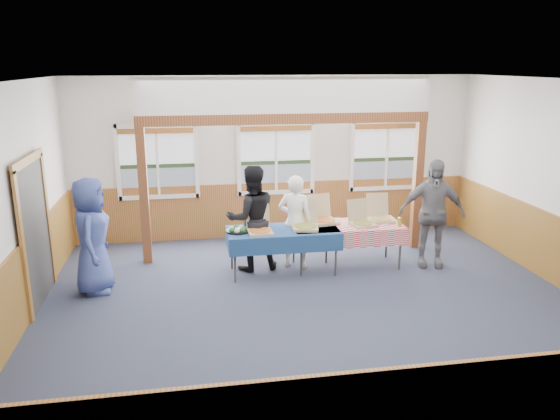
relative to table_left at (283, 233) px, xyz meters
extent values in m
plane|color=#272D40|center=(0.22, -1.41, -0.70)|extent=(8.00, 8.00, 0.00)
plane|color=white|center=(0.22, -1.41, 2.50)|extent=(8.00, 8.00, 0.00)
plane|color=silver|center=(0.22, 2.09, 0.90)|extent=(8.00, 0.00, 8.00)
plane|color=silver|center=(0.22, -4.91, 0.90)|extent=(8.00, 0.00, 8.00)
plane|color=silver|center=(-3.78, -1.41, 0.90)|extent=(0.00, 8.00, 8.00)
cube|color=brown|center=(0.22, 2.07, -0.15)|extent=(7.98, 0.05, 1.10)
cube|color=brown|center=(-3.75, -1.41, -0.15)|extent=(0.05, 6.98, 1.10)
cube|color=#353535|center=(-3.74, -0.51, 0.35)|extent=(0.06, 1.30, 2.10)
cube|color=white|center=(-2.08, 2.03, 0.21)|extent=(1.52, 0.05, 0.08)
cube|color=white|center=(-2.08, 2.03, 1.59)|extent=(1.52, 0.05, 0.08)
cube|color=white|center=(-2.82, 2.03, 0.90)|extent=(0.08, 0.05, 1.46)
cube|color=white|center=(-1.34, 2.03, 0.90)|extent=(0.08, 0.05, 1.46)
cube|color=white|center=(-2.08, 2.03, 0.90)|extent=(0.05, 0.05, 1.30)
cube|color=slate|center=(-2.08, 2.07, 0.51)|extent=(1.40, 0.02, 0.52)
cube|color=#22381C|center=(-2.08, 2.07, 0.81)|extent=(1.40, 0.02, 0.08)
cube|color=#B6BCC5|center=(-2.08, 2.07, 1.20)|extent=(1.40, 0.02, 0.70)
cube|color=brown|center=(-2.08, 2.01, 1.49)|extent=(1.40, 0.07, 0.10)
cube|color=white|center=(0.22, 2.03, 0.21)|extent=(1.52, 0.05, 0.08)
cube|color=white|center=(0.22, 2.03, 1.59)|extent=(1.52, 0.05, 0.08)
cube|color=white|center=(-0.52, 2.03, 0.90)|extent=(0.08, 0.05, 1.46)
cube|color=white|center=(0.96, 2.03, 0.90)|extent=(0.08, 0.05, 1.46)
cube|color=white|center=(0.22, 2.03, 0.90)|extent=(0.05, 0.05, 1.30)
cube|color=slate|center=(0.22, 2.07, 0.51)|extent=(1.40, 0.02, 0.52)
cube|color=#22381C|center=(0.22, 2.07, 0.81)|extent=(1.40, 0.02, 0.08)
cube|color=#B6BCC5|center=(0.22, 2.07, 1.20)|extent=(1.40, 0.02, 0.70)
cube|color=brown|center=(0.22, 2.01, 1.49)|extent=(1.40, 0.07, 0.10)
cube|color=white|center=(2.52, 2.03, 0.21)|extent=(1.52, 0.05, 0.08)
cube|color=white|center=(2.52, 2.03, 1.59)|extent=(1.52, 0.05, 0.08)
cube|color=white|center=(1.78, 2.03, 0.90)|extent=(0.08, 0.05, 1.46)
cube|color=white|center=(3.26, 2.03, 0.90)|extent=(0.08, 0.05, 1.46)
cube|color=white|center=(2.52, 2.03, 0.90)|extent=(0.05, 0.05, 1.30)
cube|color=slate|center=(2.52, 2.07, 0.51)|extent=(1.40, 0.02, 0.52)
cube|color=#22381C|center=(2.52, 2.07, 0.81)|extent=(1.40, 0.02, 0.08)
cube|color=#B6BCC5|center=(2.52, 2.07, 1.20)|extent=(1.40, 0.02, 0.70)
cube|color=brown|center=(2.52, 2.01, 1.49)|extent=(1.40, 0.07, 0.10)
cube|color=#572F13|center=(-2.28, 0.89, 0.50)|extent=(0.15, 0.15, 2.40)
cube|color=#572F13|center=(2.72, 0.89, 0.50)|extent=(0.15, 0.15, 2.40)
cube|color=#572F13|center=(0.22, 0.89, 1.79)|extent=(5.15, 0.18, 0.18)
cylinder|color=#353535|center=(-0.83, -0.31, -0.34)|extent=(0.04, 0.04, 0.73)
cylinder|color=#353535|center=(-0.83, 0.31, -0.34)|extent=(0.04, 0.04, 0.73)
cylinder|color=#353535|center=(0.83, -0.31, -0.34)|extent=(0.04, 0.04, 0.73)
cylinder|color=#353535|center=(0.83, 0.31, -0.34)|extent=(0.04, 0.04, 0.73)
cube|color=#353535|center=(0.00, 0.00, 0.03)|extent=(1.93, 1.24, 0.03)
cube|color=navy|center=(0.00, 0.00, 0.05)|extent=(2.00, 1.31, 0.01)
cube|color=navy|center=(0.00, -0.40, -0.09)|extent=(1.77, 0.55, 0.28)
cube|color=navy|center=(0.00, 0.40, -0.09)|extent=(1.77, 0.55, 0.28)
cylinder|color=#353535|center=(0.27, -0.22, -0.34)|extent=(0.04, 0.04, 0.73)
cylinder|color=#353535|center=(0.27, 0.43, -0.34)|extent=(0.04, 0.04, 0.73)
cylinder|color=#353535|center=(1.99, -0.22, -0.34)|extent=(0.04, 0.04, 0.73)
cylinder|color=#353535|center=(1.99, 0.43, -0.34)|extent=(0.04, 0.04, 0.73)
cube|color=#353535|center=(1.13, 0.10, 0.03)|extent=(1.99, 1.39, 0.03)
cube|color=#B41227|center=(1.13, 0.10, 0.05)|extent=(2.07, 1.47, 0.01)
cube|color=#B41227|center=(1.13, -0.31, -0.09)|extent=(1.76, 0.71, 0.28)
cube|color=#B41227|center=(1.13, 0.52, -0.09)|extent=(1.76, 0.71, 0.28)
cube|color=tan|center=(-0.40, -0.15, 0.08)|extent=(0.40, 0.40, 0.04)
cylinder|color=#C67C2E|center=(-0.40, -0.15, 0.11)|extent=(0.35, 0.35, 0.01)
cube|color=tan|center=(-0.41, 0.08, 0.29)|extent=(0.39, 0.10, 0.38)
cube|color=tan|center=(0.35, 0.12, 0.08)|extent=(0.41, 0.41, 0.04)
cylinder|color=#E2D168|center=(0.35, 0.12, 0.11)|extent=(0.36, 0.36, 0.01)
cube|color=tan|center=(0.33, 0.35, 0.29)|extent=(0.39, 0.12, 0.38)
cube|color=tan|center=(0.38, -0.04, 0.08)|extent=(0.49, 0.49, 0.05)
cylinder|color=gold|center=(0.38, -0.04, 0.11)|extent=(0.43, 0.43, 0.01)
cube|color=tan|center=(0.43, 0.21, 0.31)|extent=(0.43, 0.18, 0.41)
cube|color=tan|center=(0.78, 0.25, 0.08)|extent=(0.48, 0.48, 0.05)
cylinder|color=#C67C2E|center=(0.78, 0.25, 0.11)|extent=(0.42, 0.42, 0.01)
cube|color=tan|center=(0.74, 0.50, 0.31)|extent=(0.42, 0.17, 0.41)
cube|color=tan|center=(1.38, -0.02, 0.08)|extent=(0.43, 0.43, 0.04)
cylinder|color=gold|center=(1.38, -0.02, 0.11)|extent=(0.38, 0.38, 0.01)
cube|color=tan|center=(1.34, 0.21, 0.28)|extent=(0.38, 0.15, 0.37)
cube|color=tan|center=(1.78, 0.20, 0.08)|extent=(0.41, 0.41, 0.05)
cylinder|color=#E2D168|center=(1.78, 0.20, 0.11)|extent=(0.36, 0.36, 0.01)
cube|color=tan|center=(1.78, 0.45, 0.30)|extent=(0.40, 0.10, 0.40)
cylinder|color=black|center=(-0.75, 0.00, 0.07)|extent=(0.39, 0.39, 0.03)
cylinder|color=white|center=(-0.75, 0.00, 0.10)|extent=(0.09, 0.09, 0.04)
sphere|color=#276526|center=(-0.64, 0.00, 0.10)|extent=(0.09, 0.09, 0.09)
sphere|color=silver|center=(-0.68, 0.08, 0.10)|extent=(0.09, 0.09, 0.09)
sphere|color=#276526|center=(-0.77, 0.11, 0.10)|extent=(0.09, 0.09, 0.09)
sphere|color=silver|center=(-0.85, 0.05, 0.10)|extent=(0.09, 0.09, 0.09)
sphere|color=#276526|center=(-0.85, -0.05, 0.10)|extent=(0.09, 0.09, 0.09)
sphere|color=silver|center=(-0.77, -0.11, 0.10)|extent=(0.09, 0.09, 0.09)
sphere|color=#276526|center=(-0.68, -0.08, 0.10)|extent=(0.09, 0.09, 0.09)
cylinder|color=#AA831C|center=(1.98, -0.15, 0.13)|extent=(0.07, 0.07, 0.15)
imported|color=white|center=(0.26, 0.24, 0.11)|extent=(0.70, 0.59, 1.62)
imported|color=black|center=(-0.49, 0.26, 0.20)|extent=(0.95, 0.79, 1.80)
imported|color=#3B4B93|center=(-2.99, -0.28, 0.20)|extent=(0.59, 0.89, 1.80)
imported|color=slate|center=(2.58, -0.08, 0.24)|extent=(1.18, 0.74, 1.88)
camera|label=1|loc=(-1.50, -8.51, 2.74)|focal=35.00mm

